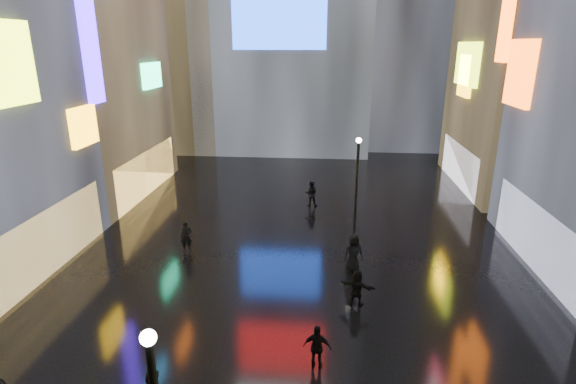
# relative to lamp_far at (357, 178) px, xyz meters

# --- Properties ---
(ground) EXTENTS (140.00, 140.00, 0.00)m
(ground) POSITION_rel_lamp_far_xyz_m (-3.01, -1.02, -2.94)
(ground) COLOR black
(ground) RESTS_ON ground
(building_left_far) EXTENTS (10.28, 12.00, 22.00)m
(building_left_far) POSITION_rel_lamp_far_xyz_m (-18.99, 4.98, 8.04)
(building_left_far) COLOR black
(building_left_far) RESTS_ON ground
(tower_flank_left) EXTENTS (10.00, 10.00, 26.00)m
(tower_flank_left) POSITION_rel_lamp_far_xyz_m (-17.01, 20.98, 10.06)
(tower_flank_left) COLOR black
(tower_flank_left) RESTS_ON ground
(lamp_far) EXTENTS (0.30, 0.30, 5.20)m
(lamp_far) POSITION_rel_lamp_far_xyz_m (0.00, 0.00, 0.00)
(lamp_far) COLOR black
(lamp_far) RESTS_ON ground
(pedestrian_3) EXTENTS (0.94, 0.49, 1.54)m
(pedestrian_3) POSITION_rel_lamp_far_xyz_m (-1.81, -11.94, -2.17)
(pedestrian_3) COLOR black
(pedestrian_3) RESTS_ON ground
(pedestrian_4) EXTENTS (1.03, 0.83, 1.83)m
(pedestrian_4) POSITION_rel_lamp_far_xyz_m (-0.35, -5.29, -2.03)
(pedestrian_4) COLOR black
(pedestrian_4) RESTS_ON ground
(pedestrian_5) EXTENTS (1.49, 0.90, 1.53)m
(pedestrian_5) POSITION_rel_lamp_far_xyz_m (-0.35, -8.12, -2.18)
(pedestrian_5) COLOR black
(pedestrian_5) RESTS_ON ground
(pedestrian_6) EXTENTS (0.66, 0.52, 1.59)m
(pedestrian_6) POSITION_rel_lamp_far_xyz_m (-8.59, -3.95, -2.15)
(pedestrian_6) COLOR black
(pedestrian_6) RESTS_ON ground
(pedestrian_7) EXTENTS (0.81, 0.64, 1.64)m
(pedestrian_7) POSITION_rel_lamp_far_xyz_m (-2.63, 3.35, -2.12)
(pedestrian_7) COLOR black
(pedestrian_7) RESTS_ON ground
(umbrella_2) EXTENTS (1.17, 1.16, 0.80)m
(umbrella_2) POSITION_rel_lamp_far_xyz_m (-0.35, -5.29, -0.72)
(umbrella_2) COLOR black
(umbrella_2) RESTS_ON pedestrian_4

